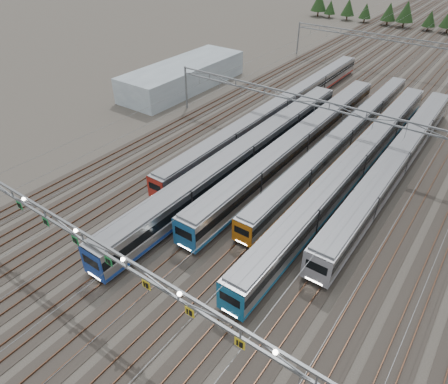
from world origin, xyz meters
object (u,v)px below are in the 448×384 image
Objects in this scene: gantry_mid at (328,112)px; west_shed at (184,76)px; train_a at (280,108)px; train_c at (298,143)px; train_e at (354,164)px; train_f at (396,161)px; gantry_far at (412,46)px; gantry_near at (125,265)px; train_d at (343,137)px; train_b at (244,155)px.

west_shed is at bearing 167.04° from gantry_mid.
train_a is 1.14× the size of gantry_mid.
gantry_mid is (11.25, -6.17, 4.35)m from train_a.
train_c is 6.36m from gantry_mid.
train_e is 1.06× the size of gantry_mid.
train_f reaches higher than train_e.
train_c is at bearing -92.61° from gantry_far.
train_e is 1.06× the size of gantry_near.
gantry_mid is at bearing -90.00° from gantry_far.
gantry_near is 1.88× the size of west_shed.
west_shed is (-47.02, 9.37, 0.26)m from train_f.
train_d is at bearing 43.58° from gantry_mid.
train_d is 1.90× the size of west_shed.
west_shed is (-42.52, 13.32, 0.33)m from train_e.
train_f is (4.50, 3.96, 0.06)m from train_e.
train_b is 0.96× the size of gantry_near.
train_e reaches higher than train_d.
train_b is at bearing -121.85° from train_d.
gantry_near reaches higher than west_shed.
train_a is at bearing 147.96° from train_e.
gantry_near is at bearing -76.43° from train_b.
train_e is (18.00, -11.26, 0.16)m from train_a.
train_e is at bearing -37.02° from gantry_mid.
gantry_mid is (-6.75, 5.09, 4.19)m from train_e.
west_shed is (-35.77, -36.77, -3.86)m from gantry_far.
west_shed reaches higher than train_a.
gantry_near reaches higher than train_d.
train_c is 36.17m from gantry_near.
train_c is 0.93× the size of train_d.
gantry_far is at bearing 83.29° from train_b.
west_shed is at bearing 162.60° from train_e.
gantry_far is (-11.25, 46.13, 4.13)m from train_f.
gantry_far is (-6.75, 50.09, 4.19)m from train_e.
gantry_mid reaches higher than train_f.
gantry_far is at bearing 90.00° from gantry_mid.
train_d is 42.63m from gantry_near.
train_a is 1.12× the size of train_d.
train_c is 13.87m from train_f.
train_a is 24.61m from west_shed.
train_a is at bearing -106.16° from gantry_far.
train_b is 28.96m from gantry_near.
train_c is 1.02× the size of train_f.
gantry_mid reaches higher than train_e.
train_b reaches higher than train_a.
west_shed is (-38.02, 6.09, 0.58)m from train_d.
gantry_far reaches higher than train_d.
train_f is at bearing 13.34° from train_c.
train_e is 5.99m from train_f.
train_b is 0.94× the size of train_d.
train_d is at bearing -86.99° from gantry_far.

